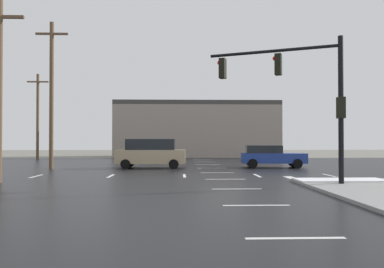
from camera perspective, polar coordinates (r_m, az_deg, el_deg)
ground_plane at (r=22.06m, az=4.13°, el=-6.00°), size 120.00×120.00×0.00m
road_asphalt at (r=22.06m, az=4.13°, el=-5.97°), size 44.00×44.00×0.02m
snow_strip_curbside at (r=19.37m, az=20.39°, el=-6.14°), size 4.00×1.60×0.06m
lane_markings at (r=20.87m, az=7.85°, el=-6.22°), size 36.15×36.15×0.01m
traffic_signal_mast at (r=18.29m, az=15.34°, el=6.55°), size 5.48×2.65×6.24m
strip_building_background at (r=47.93m, az=0.62°, el=0.59°), size 18.74×8.00×6.43m
sedan_blue at (r=29.08m, az=11.14°, el=-3.07°), size 4.66×2.38×1.58m
suv_tan at (r=28.19m, az=-5.86°, el=-2.67°), size 4.89×2.30×2.03m
utility_pole_far at (r=29.07m, az=-19.37°, el=5.63°), size 2.20×0.28×10.05m
utility_pole_distant at (r=44.49m, az=-21.11°, el=2.60°), size 2.20×0.28×8.84m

